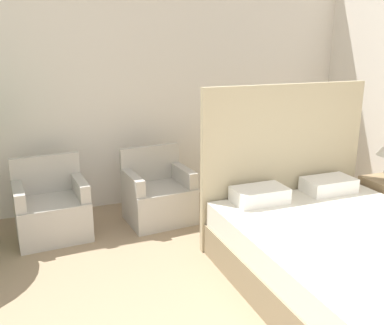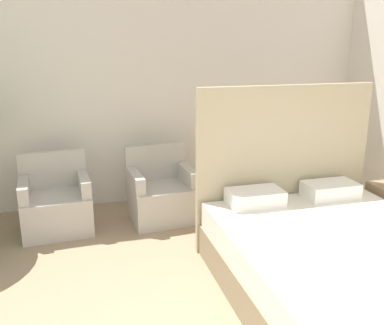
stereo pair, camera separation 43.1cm
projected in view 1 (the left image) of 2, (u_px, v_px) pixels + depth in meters
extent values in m
cube|color=silver|center=(123.00, 85.00, 4.99)|extent=(10.00, 0.06, 2.90)
cube|color=#8C7A5B|center=(357.00, 278.00, 3.38)|extent=(1.72, 2.17, 0.29)
cube|color=silver|center=(360.00, 248.00, 3.31)|extent=(1.68, 2.12, 0.23)
cube|color=tan|center=(284.00, 164.00, 4.20)|extent=(1.75, 0.06, 1.56)
cube|color=white|center=(260.00, 195.00, 3.92)|extent=(0.50, 0.30, 0.14)
cube|color=white|center=(329.00, 185.00, 4.19)|extent=(0.50, 0.30, 0.14)
cube|color=#B7B2A8|center=(53.00, 219.00, 4.35)|extent=(0.74, 0.63, 0.40)
cube|color=#B7B2A8|center=(46.00, 174.00, 4.47)|extent=(0.70, 0.11, 0.40)
cube|color=#B7B2A8|center=(19.00, 196.00, 4.15)|extent=(0.14, 0.53, 0.18)
cube|color=#B7B2A8|center=(81.00, 187.00, 4.40)|extent=(0.14, 0.53, 0.18)
cube|color=#B7B2A8|center=(159.00, 204.00, 4.75)|extent=(0.74, 0.64, 0.40)
cube|color=#B7B2A8|center=(150.00, 163.00, 4.87)|extent=(0.70, 0.12, 0.40)
cube|color=#B7B2A8|center=(133.00, 183.00, 4.54)|extent=(0.14, 0.54, 0.18)
cube|color=#B7B2A8|center=(184.00, 175.00, 4.80)|extent=(0.14, 0.54, 0.18)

